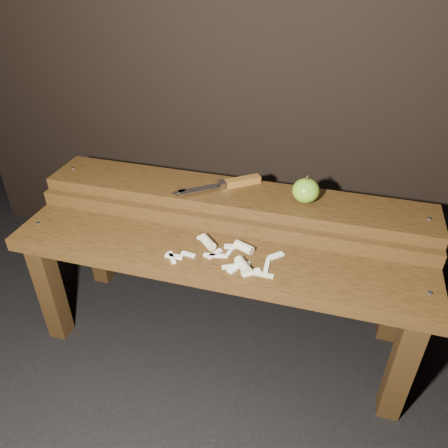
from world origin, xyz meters
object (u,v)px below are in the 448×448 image
(bench_front_tier, at_px, (212,275))
(knife, at_px, (232,183))
(bench_rear_tier, at_px, (233,216))
(apple, at_px, (306,191))

(bench_front_tier, height_order, knife, knife)
(bench_rear_tier, relative_size, knife, 4.99)
(bench_front_tier, xyz_separation_m, bench_rear_tier, (0.00, 0.23, 0.06))
(bench_rear_tier, bearing_deg, knife, 115.87)
(bench_rear_tier, bearing_deg, bench_front_tier, -90.00)
(bench_front_tier, bearing_deg, bench_rear_tier, 90.00)
(apple, bearing_deg, bench_rear_tier, -178.85)
(knife, bearing_deg, bench_rear_tier, -64.13)
(bench_front_tier, distance_m, knife, 0.30)
(bench_front_tier, xyz_separation_m, apple, (0.22, 0.23, 0.18))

